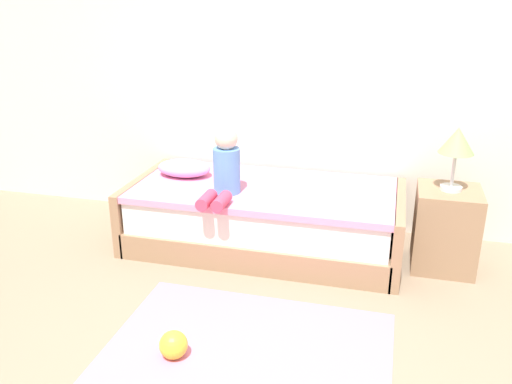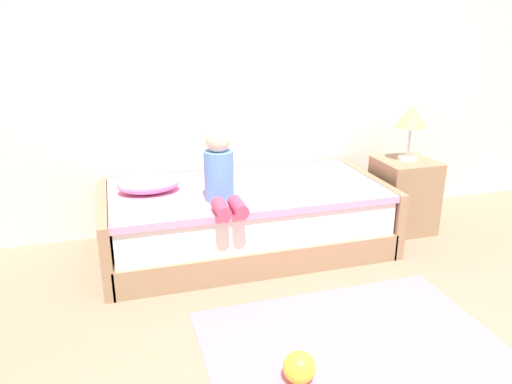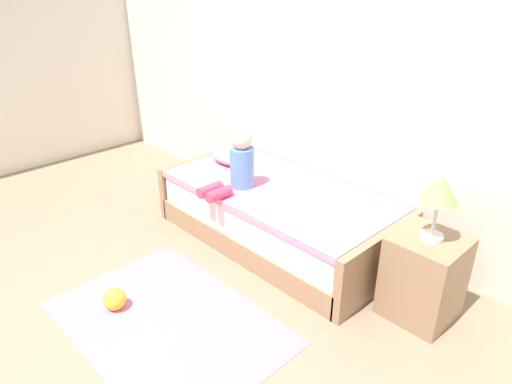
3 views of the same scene
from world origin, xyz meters
name	(u,v)px [view 1 (image 1 of 3)]	position (x,y,z in m)	size (l,w,h in m)	color
wall_rear	(329,53)	(0.00, 2.60, 1.45)	(7.20, 0.10, 2.90)	silver
bed	(264,217)	(-0.37, 2.00, 0.25)	(2.11, 1.00, 0.50)	#997556
nightstand	(445,229)	(0.98, 2.01, 0.30)	(0.44, 0.44, 0.60)	#997556
table_lamp	(457,144)	(0.98, 2.01, 0.94)	(0.24, 0.24, 0.45)	silver
child_figure	(225,168)	(-0.62, 1.77, 0.70)	(0.20, 0.51, 0.50)	#598CD1
pillow	(184,168)	(-1.07, 2.10, 0.56)	(0.44, 0.30, 0.13)	#EA8CC6
toy_ball	(173,345)	(-0.52, 0.52, 0.08)	(0.16, 0.16, 0.16)	yellow
area_rug	(249,347)	(-0.14, 0.70, 0.00)	(1.60, 1.10, 0.01)	pink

